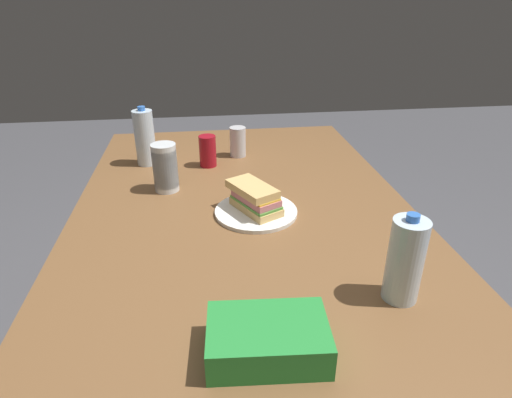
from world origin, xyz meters
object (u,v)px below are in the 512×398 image
at_px(sandwich, 255,198).
at_px(soda_can_silver, 238,142).
at_px(dining_table, 246,240).
at_px(chip_bag, 268,339).
at_px(soda_can_red, 208,151).
at_px(paper_plate, 256,212).
at_px(plastic_cup_stack, 165,168).
at_px(water_bottle_spare, 405,260).
at_px(water_bottle_tall, 145,138).

distance_m(sandwich, soda_can_silver, 0.51).
bearing_deg(soda_can_silver, sandwich, -179.39).
relative_size(dining_table, chip_bag, 7.88).
xyz_separation_m(sandwich, soda_can_red, (0.42, 0.13, 0.01)).
distance_m(paper_plate, soda_can_red, 0.44).
relative_size(soda_can_red, soda_can_silver, 1.00).
bearing_deg(chip_bag, plastic_cup_stack, -69.25).
bearing_deg(water_bottle_spare, sandwich, 31.81).
distance_m(sandwich, chip_bag, 0.57).
height_order(paper_plate, soda_can_red, soda_can_red).
height_order(soda_can_red, plastic_cup_stack, plastic_cup_stack).
relative_size(dining_table, soda_can_red, 14.85).
bearing_deg(dining_table, soda_can_red, 12.78).
height_order(water_bottle_tall, plastic_cup_stack, water_bottle_tall).
height_order(sandwich, chip_bag, sandwich).
distance_m(paper_plate, plastic_cup_stack, 0.36).
bearing_deg(sandwich, soda_can_silver, 0.61).
xyz_separation_m(dining_table, sandwich, (0.03, -0.03, 0.13)).
distance_m(sandwich, soda_can_red, 0.44).
height_order(paper_plate, chip_bag, chip_bag).
xyz_separation_m(soda_can_red, water_bottle_tall, (0.05, 0.24, 0.05)).
bearing_deg(soda_can_red, soda_can_silver, -52.90).
bearing_deg(sandwich, water_bottle_spare, -148.19).
bearing_deg(water_bottle_spare, dining_table, 36.33).
bearing_deg(water_bottle_spare, plastic_cup_stack, 40.44).
xyz_separation_m(water_bottle_tall, soda_can_silver, (0.04, -0.37, -0.05)).
bearing_deg(water_bottle_tall, chip_bag, -162.66).
height_order(plastic_cup_stack, soda_can_silver, plastic_cup_stack).
xyz_separation_m(paper_plate, soda_can_silver, (0.52, 0.01, 0.05)).
height_order(water_bottle_tall, soda_can_silver, water_bottle_tall).
relative_size(paper_plate, soda_can_red, 2.11).
bearing_deg(soda_can_silver, water_bottle_tall, 96.83).
height_order(dining_table, soda_can_silver, soda_can_silver).
distance_m(chip_bag, plastic_cup_stack, 0.81).
bearing_deg(plastic_cup_stack, soda_can_silver, -42.21).
bearing_deg(water_bottle_tall, sandwich, -141.55).
bearing_deg(dining_table, water_bottle_spare, -143.67).
height_order(paper_plate, sandwich, sandwich).
bearing_deg(soda_can_silver, paper_plate, -179.02).
distance_m(water_bottle_tall, soda_can_silver, 0.37).
height_order(water_bottle_spare, soda_can_silver, water_bottle_spare).
relative_size(soda_can_red, chip_bag, 0.53).
distance_m(plastic_cup_stack, soda_can_silver, 0.41).
height_order(paper_plate, soda_can_silver, soda_can_silver).
distance_m(soda_can_red, plastic_cup_stack, 0.26).
relative_size(water_bottle_tall, water_bottle_spare, 1.08).
height_order(water_bottle_tall, water_bottle_spare, water_bottle_tall).
bearing_deg(sandwich, water_bottle_tall, 38.45).
xyz_separation_m(plastic_cup_stack, soda_can_silver, (0.30, -0.28, -0.02)).
xyz_separation_m(dining_table, plastic_cup_stack, (0.24, 0.25, 0.16)).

